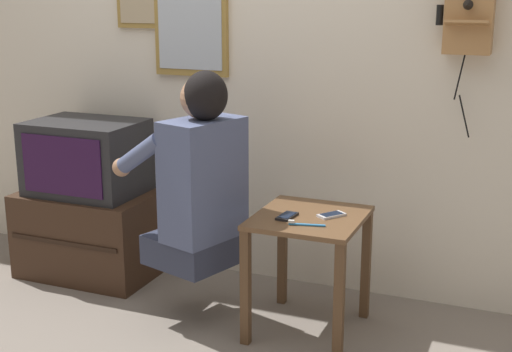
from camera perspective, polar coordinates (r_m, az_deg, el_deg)
The scene contains 10 objects.
wall_back at distance 3.73m, azimuth -0.43°, elevation 10.81°, with size 6.80×0.05×2.55m.
side_table at distance 3.22m, azimuth 4.25°, elevation -5.18°, with size 0.47×0.51×0.55m.
person at distance 3.24m, azimuth -4.61°, elevation -0.19°, with size 0.61×0.52×0.91m.
tv_stand at distance 4.02m, azimuth -13.13°, elevation -4.48°, with size 0.73×0.48×0.46m.
television at distance 3.91m, azimuth -13.39°, elevation 1.48°, with size 0.58×0.44×0.39m.
wall_phone_antique at distance 3.36m, azimuth 16.71°, elevation 12.62°, with size 0.25×0.19×0.80m.
wall_mirror at distance 3.82m, azimuth -5.27°, elevation 13.18°, with size 0.42×0.03×0.69m.
cell_phone_held at distance 3.15m, azimuth 2.50°, elevation -3.22°, with size 0.07×0.13×0.01m.
cell_phone_spare at distance 3.18m, azimuth 6.06°, elevation -3.12°, with size 0.12×0.14×0.01m.
toothbrush at distance 3.04m, azimuth 3.86°, elevation -3.86°, with size 0.16×0.05×0.02m.
Camera 1 is at (1.44, -2.38, 1.53)m, focal length 50.00 mm.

